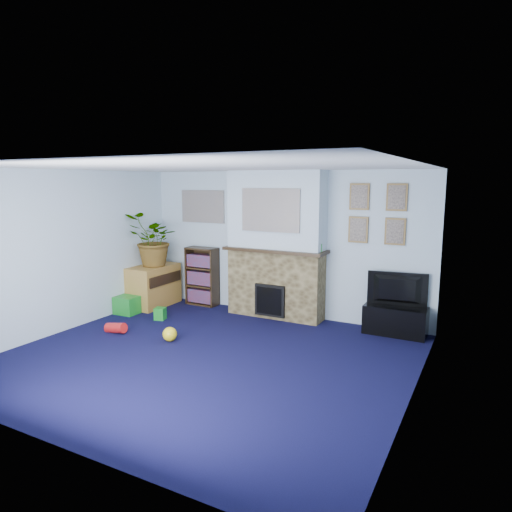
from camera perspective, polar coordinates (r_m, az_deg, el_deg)
The scene contains 26 objects.
floor at distance 6.01m, azimuth -6.14°, elevation -12.48°, with size 5.00×4.50×0.01m, color black.
ceiling at distance 5.59m, azimuth -6.58°, elevation 11.02°, with size 5.00×4.50×0.01m, color white.
wall_back at distance 7.62m, azimuth 3.15°, elevation 1.56°, with size 5.00×0.04×2.40m, color silver.
wall_front at distance 4.07m, azimuth -24.48°, elevation -6.19°, with size 5.00×0.04×2.40m, color silver.
wall_left at distance 7.36m, azimuth -22.70°, elevation 0.57°, with size 0.04×4.50×2.40m, color silver.
wall_right at distance 4.78m, azimuth 19.42°, elevation -3.65°, with size 0.04×4.50×2.40m, color silver.
chimney_breast at distance 7.44m, azimuth 2.50°, elevation 1.25°, with size 1.72×0.50×2.40m.
collage_main at distance 7.19m, azimuth 1.81°, elevation 5.74°, with size 1.00×0.03×0.68m, color gray.
collage_left at distance 8.32m, azimuth -6.67°, elevation 6.17°, with size 0.90×0.03×0.58m, color gray.
portrait_tl at distance 7.10m, azimuth 12.81°, elevation 7.25°, with size 0.30×0.03×0.40m, color brown.
portrait_tr at distance 6.97m, azimuth 17.20°, elevation 7.03°, with size 0.30×0.03×0.40m, color brown.
portrait_bl at distance 7.13m, azimuth 12.66°, elevation 3.23°, with size 0.30×0.03×0.40m, color brown.
portrait_br at distance 7.01m, azimuth 17.01°, elevation 2.95°, with size 0.30×0.03×0.40m, color brown.
tv_stand at distance 7.05m, azimuth 17.00°, elevation -7.61°, with size 0.89×0.38×0.42m, color black.
television at distance 6.95m, azimuth 17.21°, elevation -4.06°, with size 0.86×0.11×0.49m, color black.
bookshelf at distance 8.35m, azimuth -6.71°, elevation -2.68°, with size 0.58×0.28×1.05m.
sideboard at distance 8.46m, azimuth -12.65°, elevation -3.73°, with size 0.52×0.94×0.73m, color #AC7F37.
potted_plant at distance 8.24m, azimuth -12.82°, elevation 1.99°, with size 0.86×0.74×0.95m, color #26661E.
mantel_clock at distance 7.40m, azimuth 2.29°, elevation 1.48°, with size 0.11×0.06×0.15m, color gold.
mantel_candle at distance 7.29m, azimuth 4.19°, elevation 1.42°, with size 0.05×0.05×0.15m, color #B2BFC6.
mantel_teddy at distance 7.63m, azimuth -1.15°, elevation 1.69°, with size 0.12×0.12×0.12m, color gray.
mantel_can at distance 7.10m, azimuth 8.00°, elevation 0.99°, with size 0.07×0.07×0.13m, color #198C26.
green_crate at distance 8.10m, azimuth -15.85°, elevation -5.99°, with size 0.37×0.30×0.30m, color #198C26.
toy_ball at distance 6.63m, azimuth -10.72°, elevation -9.67°, with size 0.20×0.20×0.20m, color yellow.
toy_block at distance 7.64m, azimuth -11.89°, elevation -6.98°, with size 0.16×0.16×0.20m, color #198C26.
toy_tube at distance 7.18m, azimuth -17.12°, elevation -8.59°, with size 0.15×0.15×0.33m, color red.
Camera 1 is at (3.14, -4.62, 2.23)m, focal length 32.00 mm.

